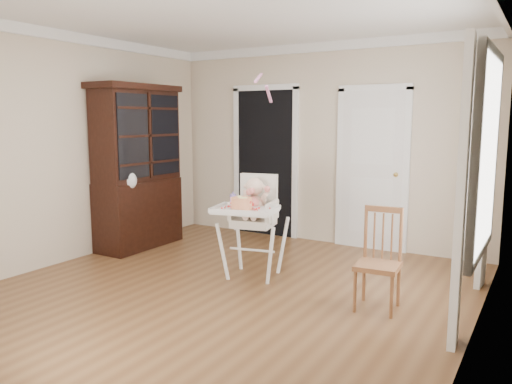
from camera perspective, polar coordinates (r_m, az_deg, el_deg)
The scene contains 16 objects.
floor at distance 4.98m, azimuth -4.26°, elevation -11.62°, with size 5.00×5.00×0.00m, color brown.
ceiling at distance 4.78m, azimuth -4.64°, elevation 20.42°, with size 5.00×5.00×0.00m, color white.
wall_back at distance 6.88m, azimuth 7.69°, elevation 5.40°, with size 4.50×4.50×0.00m, color beige.
wall_left at distance 6.26m, azimuth -21.59°, elevation 4.60°, with size 5.00×5.00×0.00m, color beige.
wall_right at distance 3.86m, azimuth 24.02°, elevation 2.45°, with size 5.00×5.00×0.00m, color beige.
crown_molding at distance 4.77m, azimuth -4.63°, elevation 19.72°, with size 4.50×5.00×0.12m, color white, non-canonical shape.
doorway at distance 7.28m, azimuth 1.06°, elevation 3.73°, with size 1.06×0.05×2.22m.
closet_door at distance 6.64m, azimuth 13.12°, elevation 2.33°, with size 0.96×0.09×2.13m.
window_right at distance 4.67m, azimuth 24.29°, elevation 2.56°, with size 0.13×1.84×2.30m.
high_chair at distance 5.34m, azimuth -0.31°, elevation -2.46°, with size 0.78×0.91×1.13m.
baby at distance 5.34m, azimuth -0.19°, elevation -0.86°, with size 0.34×0.25×0.46m.
cake at distance 5.06m, azimuth -1.65°, elevation -1.32°, with size 0.28×0.28×0.13m.
sippy_cup at distance 5.27m, azimuth -2.65°, elevation -0.88°, with size 0.07×0.07×0.16m.
china_cabinet at distance 6.75m, azimuth -13.39°, elevation 2.80°, with size 0.56×1.27×2.14m.
dining_chair at distance 4.64m, azimuth 13.85°, elevation -7.81°, with size 0.40×0.40×0.91m.
streamer at distance 5.91m, azimuth 0.28°, elevation 12.92°, with size 0.03×0.50×0.02m, color #FF93CC, non-canonical shape.
Camera 1 is at (2.70, -3.82, 1.70)m, focal length 35.00 mm.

